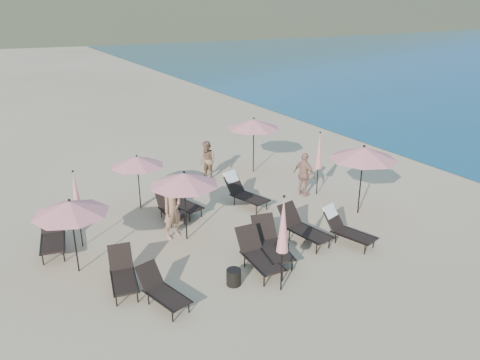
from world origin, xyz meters
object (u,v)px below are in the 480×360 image
lounger_0 (123,273)px  side_table_1 (281,251)px  umbrella_open_1 (184,179)px  umbrella_open_3 (137,161)px  umbrella_open_4 (254,124)px  beachgoer_c (304,174)px  lounger_7 (170,208)px  side_table_0 (234,277)px  lounger_3 (258,254)px  umbrella_open_2 (363,153)px  lounger_2 (271,243)px  umbrella_closed_0 (283,226)px  lounger_1 (162,290)px  umbrella_closed_2 (76,194)px  beachgoer_a (172,209)px  lounger_6 (53,235)px  lounger_9 (243,191)px  umbrella_closed_1 (319,151)px  lounger_5 (345,227)px  umbrella_open_0 (70,208)px  lounger_8 (181,201)px  beachgoer_b (207,161)px  lounger_4 (302,227)px

lounger_0 → side_table_1: (4.39, -0.75, -0.22)m
umbrella_open_1 → umbrella_open_3: (-0.51, 2.95, -0.22)m
umbrella_open_4 → beachgoer_c: umbrella_open_4 is taller
lounger_7 → side_table_0: (-0.03, -4.57, -0.18)m
lounger_3 → lounger_7: (-0.92, 4.22, -0.08)m
umbrella_open_2 → umbrella_open_4: (-1.00, 5.45, -0.06)m
lounger_2 → umbrella_open_1: (-1.65, 2.25, 1.51)m
lounger_7 → umbrella_open_4: 5.82m
umbrella_closed_0 → side_table_0: bearing=138.9°
lounger_1 → umbrella_closed_2: (-1.07, 3.94, 1.29)m
umbrella_closed_2 → beachgoer_a: 2.84m
lounger_0 → beachgoer_c: 8.24m
lounger_2 → side_table_1: 0.41m
lounger_6 → side_table_0: size_ratio=4.26×
umbrella_open_1 → beachgoer_a: size_ratio=1.18×
umbrella_open_1 → umbrella_open_4: umbrella_open_4 is taller
lounger_3 → umbrella_closed_0: umbrella_closed_0 is taller
lounger_2 → lounger_6: bearing=157.7°
lounger_9 → umbrella_open_1: umbrella_open_1 is taller
umbrella_closed_0 → umbrella_closed_1: (4.79, 4.62, -0.11)m
lounger_7 → side_table_1: size_ratio=3.39×
beachgoer_c → lounger_6: bearing=74.4°
lounger_3 → lounger_5: 3.13m
side_table_1 → beachgoer_c: 4.88m
lounger_6 → umbrella_open_0: 2.17m
umbrella_open_0 → umbrella_open_4: umbrella_open_4 is taller
umbrella_open_2 → beachgoer_c: bearing=107.3°
lounger_8 → umbrella_open_4: size_ratio=0.73×
umbrella_open_4 → side_table_1: (-3.08, -6.68, -1.91)m
lounger_7 → umbrella_closed_0: (0.90, -5.38, 1.44)m
lounger_2 → beachgoer_c: (3.64, 3.31, 0.35)m
beachgoer_b → beachgoer_a: bearing=-58.5°
lounger_4 → lounger_6: bearing=144.2°
lounger_4 → umbrella_open_2: umbrella_open_2 is taller
lounger_7 → side_table_1: lounger_7 is taller
lounger_8 → lounger_9: size_ratio=0.93×
side_table_1 → beachgoer_c: beachgoer_c is taller
umbrella_open_1 → beachgoer_a: bearing=129.6°
lounger_9 → umbrella_open_4: bearing=36.9°
umbrella_closed_2 → lounger_4: bearing=-26.6°
lounger_8 → side_table_1: 4.49m
lounger_9 → lounger_5: bearing=-87.9°
lounger_1 → lounger_8: lounger_8 is taller
lounger_9 → side_table_0: lounger_9 is taller
umbrella_closed_2 → umbrella_open_3: bearing=37.0°
lounger_5 → lounger_7: size_ratio=1.19×
beachgoer_a → lounger_1: bearing=-139.0°
lounger_7 → umbrella_closed_1: size_ratio=0.60×
lounger_3 → beachgoer_b: bearing=77.8°
umbrella_closed_1 → umbrella_closed_2: umbrella_closed_1 is taller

